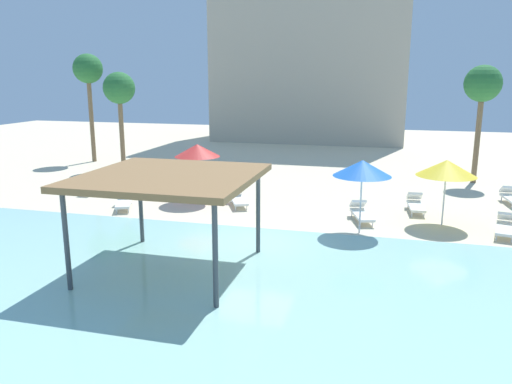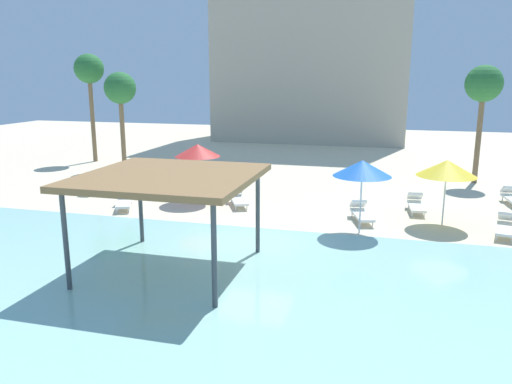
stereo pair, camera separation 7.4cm
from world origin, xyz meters
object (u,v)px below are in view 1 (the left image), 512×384
(lounge_chair_0, at_px, (416,204))
(palm_tree_2, at_px, (119,90))
(lounge_chair_1, at_px, (95,186))
(lounge_chair_4, at_px, (124,201))
(lounge_chair_2, at_px, (505,226))
(lounge_chair_6, at_px, (512,197))
(lounge_chair_5, at_px, (238,198))
(beach_umbrella_yellow_4, at_px, (447,168))
(lounge_chair_3, at_px, (361,212))
(beach_umbrella_blue_0, at_px, (362,168))
(palm_tree_0, at_px, (88,72))
(palm_tree_1, at_px, (483,86))
(shade_pavilion, at_px, (170,179))
(beach_umbrella_red_1, at_px, (197,150))

(lounge_chair_0, bearing_deg, palm_tree_2, -113.44)
(lounge_chair_1, xyz_separation_m, lounge_chair_4, (2.92, -2.41, 0.00))
(lounge_chair_2, xyz_separation_m, lounge_chair_6, (1.23, 4.98, 0.00))
(lounge_chair_0, bearing_deg, lounge_chair_5, -87.37)
(beach_umbrella_yellow_4, bearing_deg, lounge_chair_3, -177.08)
(beach_umbrella_yellow_4, xyz_separation_m, palm_tree_2, (-17.99, 7.78, 2.55))
(lounge_chair_5, height_order, palm_tree_2, palm_tree_2)
(beach_umbrella_blue_0, xyz_separation_m, lounge_chair_3, (-0.04, 1.67, -2.08))
(beach_umbrella_blue_0, xyz_separation_m, palm_tree_0, (-18.27, 11.58, 3.49))
(lounge_chair_5, xyz_separation_m, palm_tree_2, (-9.49, 6.87, 4.46))
(lounge_chair_5, xyz_separation_m, palm_tree_1, (10.90, 7.93, 4.76))
(shade_pavilion, height_order, palm_tree_1, palm_tree_1)
(beach_umbrella_yellow_4, bearing_deg, beach_umbrella_blue_0, -148.87)
(beach_umbrella_red_1, distance_m, lounge_chair_2, 12.85)
(beach_umbrella_red_1, distance_m, lounge_chair_0, 9.80)
(palm_tree_0, bearing_deg, lounge_chair_0, -21.26)
(beach_umbrella_blue_0, bearing_deg, lounge_chair_1, 165.35)
(beach_umbrella_yellow_4, distance_m, palm_tree_1, 9.59)
(beach_umbrella_yellow_4, bearing_deg, beach_umbrella_red_1, 173.92)
(beach_umbrella_yellow_4, distance_m, lounge_chair_0, 2.78)
(beach_umbrella_yellow_4, relative_size, lounge_chair_1, 1.33)
(lounge_chair_6, distance_m, palm_tree_2, 22.06)
(beach_umbrella_yellow_4, bearing_deg, lounge_chair_0, 116.45)
(lounge_chair_1, relative_size, palm_tree_1, 0.31)
(lounge_chair_5, bearing_deg, lounge_chair_3, 53.37)
(beach_umbrella_yellow_4, distance_m, lounge_chair_6, 5.74)
(beach_umbrella_yellow_4, xyz_separation_m, lounge_chair_1, (-16.09, 1.58, -1.90))
(shade_pavilion, xyz_separation_m, lounge_chair_5, (-0.36, 7.85, -2.42))
(beach_umbrella_red_1, relative_size, lounge_chair_4, 1.34)
(palm_tree_1, bearing_deg, lounge_chair_1, -158.58)
(lounge_chair_3, distance_m, lounge_chair_5, 5.54)
(shade_pavilion, distance_m, lounge_chair_4, 8.28)
(lounge_chair_2, xyz_separation_m, palm_tree_1, (0.30, 9.54, 4.76))
(lounge_chair_4, bearing_deg, lounge_chair_2, 65.93)
(lounge_chair_3, height_order, palm_tree_1, palm_tree_1)
(palm_tree_0, bearing_deg, shade_pavilion, -51.77)
(lounge_chair_4, height_order, palm_tree_1, palm_tree_1)
(shade_pavilion, relative_size, lounge_chair_6, 2.48)
(lounge_chair_4, distance_m, lounge_chair_6, 17.26)
(lounge_chair_6, bearing_deg, lounge_chair_0, -65.90)
(shade_pavilion, relative_size, palm_tree_2, 0.82)
(beach_umbrella_yellow_4, height_order, palm_tree_0, palm_tree_0)
(shade_pavilion, height_order, beach_umbrella_red_1, shade_pavilion)
(lounge_chair_3, xyz_separation_m, lounge_chair_5, (-5.44, 1.06, 0.00))
(lounge_chair_1, relative_size, lounge_chair_6, 0.98)
(lounge_chair_2, bearing_deg, lounge_chair_3, -83.54)
(beach_umbrella_blue_0, distance_m, beach_umbrella_yellow_4, 3.54)
(lounge_chair_2, distance_m, lounge_chair_3, 5.19)
(beach_umbrella_blue_0, relative_size, lounge_chair_4, 1.37)
(lounge_chair_0, bearing_deg, lounge_chair_3, -51.88)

